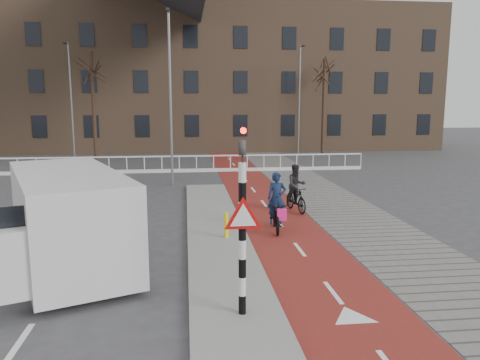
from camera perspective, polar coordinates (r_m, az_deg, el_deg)
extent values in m
plane|color=#38383A|center=(11.15, 2.14, -11.93)|extent=(120.00, 120.00, 0.00)
cube|color=maroon|center=(20.89, 2.03, -1.72)|extent=(2.50, 60.00, 0.01)
cube|color=slate|center=(21.48, 9.43, -1.53)|extent=(3.00, 60.00, 0.01)
cube|color=gray|center=(14.83, -2.92, -6.20)|extent=(1.80, 16.00, 0.12)
cylinder|color=black|center=(8.68, 0.28, -7.32)|extent=(0.14, 0.14, 2.88)
imported|color=black|center=(8.34, 0.29, 4.87)|extent=(0.13, 0.16, 0.80)
cylinder|color=#FF0C05|center=(8.19, 0.41, 6.05)|extent=(0.11, 0.02, 0.11)
cylinder|color=yellow|center=(13.81, -1.68, -5.49)|extent=(0.12, 0.12, 0.76)
imported|color=black|center=(14.95, 4.47, -4.42)|extent=(0.81, 1.85, 0.94)
imported|color=#122142|center=(14.82, 4.50, -2.21)|extent=(0.64, 0.45, 1.64)
cube|color=#F82386|center=(14.40, 5.13, -4.22)|extent=(0.31, 0.21, 0.35)
imported|color=black|center=(17.59, 6.82, -2.27)|extent=(0.80, 1.69, 0.98)
imported|color=black|center=(17.49, 6.86, -0.61)|extent=(0.85, 0.73, 1.54)
cube|color=silver|center=(12.28, -20.10, -4.21)|extent=(4.15, 6.01, 2.23)
cube|color=green|center=(12.61, -25.07, -4.65)|extent=(1.35, 3.32, 0.55)
cube|color=green|center=(12.09, -14.86, -4.64)|extent=(1.35, 3.32, 0.55)
cube|color=black|center=(9.90, -23.47, -5.27)|extent=(1.88, 0.80, 0.90)
cylinder|color=black|center=(10.63, -23.40, -11.58)|extent=(0.55, 0.83, 0.78)
cylinder|color=black|center=(10.92, -13.29, -10.47)|extent=(0.55, 0.83, 0.78)
cylinder|color=black|center=(14.24, -24.85, -6.38)|extent=(0.55, 0.83, 0.78)
cylinder|color=black|center=(14.46, -17.31, -5.68)|extent=(0.55, 0.83, 0.78)
cube|color=silver|center=(27.64, -13.68, 2.76)|extent=(28.00, 0.08, 0.08)
cube|color=silver|center=(27.75, -13.61, 1.02)|extent=(28.00, 0.10, 0.20)
cube|color=#7F6047|center=(42.32, -8.73, 12.03)|extent=(46.00, 10.00, 12.00)
cylinder|color=black|center=(34.78, -17.42, 8.55)|extent=(0.26, 0.26, 7.49)
cylinder|color=black|center=(37.23, 10.14, 8.71)|extent=(0.24, 0.24, 7.28)
cylinder|color=slate|center=(22.98, -8.46, 9.58)|extent=(0.12, 0.12, 8.27)
cylinder|color=slate|center=(34.15, -19.84, 8.80)|extent=(0.12, 0.12, 7.95)
cylinder|color=slate|center=(35.81, 7.23, 9.48)|extent=(0.12, 0.12, 8.18)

